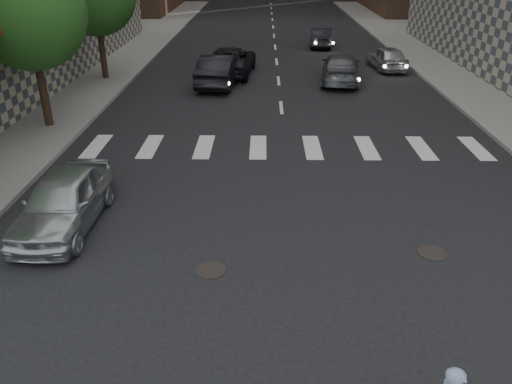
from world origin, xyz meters
TOP-DOWN VIEW (x-y plane):
  - ground at (0.00, 0.00)m, footprint 160.00×160.00m
  - sidewalk_left at (-14.50, 20.00)m, footprint 13.00×80.00m
  - tree_b at (-9.45, 11.14)m, footprint 4.20×4.20m
  - manhole_b at (-2.00, 1.20)m, footprint 0.70×0.70m
  - manhole_c at (3.30, 2.00)m, footprint 0.70×0.70m
  - silver_sedan at (-6.00, 3.22)m, footprint 1.80×4.29m
  - traffic_car_a at (-3.14, 18.00)m, footprint 2.21×5.07m
  - traffic_car_b at (3.33, 18.88)m, footprint 2.75×5.33m
  - traffic_car_c at (-2.74, 20.59)m, footprint 3.01×5.67m
  - traffic_car_d at (6.50, 21.96)m, footprint 2.02×4.16m
  - traffic_car_e at (3.33, 29.25)m, footprint 1.86×4.25m

SIDE VIEW (x-z plane):
  - ground at x=0.00m, z-range 0.00..0.00m
  - manhole_b at x=-2.00m, z-range 0.00..0.02m
  - manhole_c at x=3.30m, z-range 0.00..0.02m
  - sidewalk_left at x=-14.50m, z-range 0.00..0.15m
  - traffic_car_e at x=3.33m, z-range 0.00..1.36m
  - traffic_car_d at x=6.50m, z-range 0.00..1.37m
  - silver_sedan at x=-6.00m, z-range 0.00..1.45m
  - traffic_car_b at x=3.33m, z-range 0.00..1.48m
  - traffic_car_c at x=-2.74m, z-range 0.00..1.52m
  - traffic_car_a at x=-3.14m, z-range 0.00..1.62m
  - tree_b at x=-9.45m, z-range 1.35..7.95m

